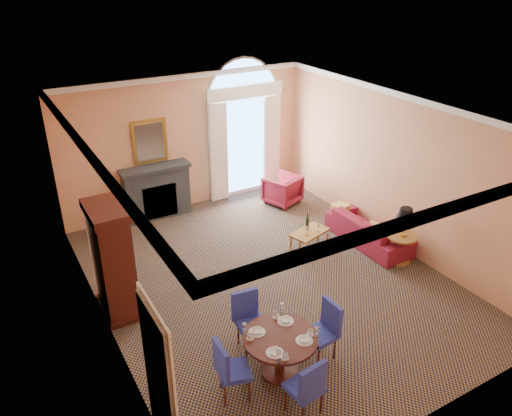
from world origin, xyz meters
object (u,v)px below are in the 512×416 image
armoire (113,262)px  coffee_table (310,232)px  side_table (404,229)px  sofa (368,230)px  dining_table (280,346)px  armchair (282,190)px

armoire → coffee_table: (4.02, 0.02, -0.56)m
coffee_table → side_table: side_table is taller
armoire → sofa: size_ratio=0.98×
armoire → dining_table: (1.61, -2.65, -0.44)m
armoire → dining_table: bearing=-58.7°
armoire → sofa: armoire is taller
armchair → side_table: side_table is taller
armoire → sofa: bearing=-4.2°
dining_table → side_table: (3.71, 1.37, 0.23)m
dining_table → coffee_table: 3.60m
armoire → side_table: armoire is taller
coffee_table → side_table: size_ratio=0.78×
dining_table → coffee_table: bearing=47.8°
coffee_table → sofa: bearing=-34.6°
side_table → coffee_table: bearing=134.9°
armoire → armchair: (4.73, 2.17, -0.60)m
coffee_table → side_table: 1.87m
dining_table → armchair: bearing=57.1°
armoire → armchair: size_ratio=2.51×
side_table → dining_table: bearing=-159.8°
side_table → armoire: bearing=166.5°
sofa → coffee_table: 1.31m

